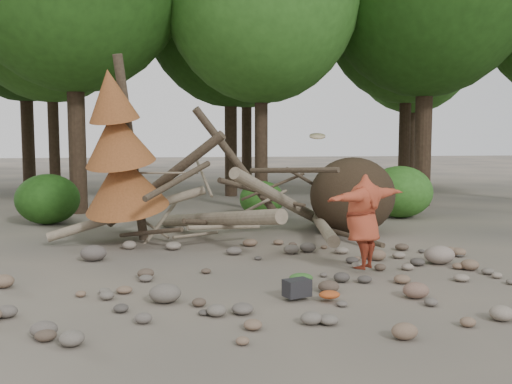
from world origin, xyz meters
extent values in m
plane|color=#514C44|center=(0.00, 0.00, 0.00)|extent=(120.00, 120.00, 0.00)
ellipsoid|color=#332619|center=(2.60, 4.30, 0.99)|extent=(2.20, 1.87, 1.98)
cylinder|color=gray|center=(-1.00, 3.70, 0.55)|extent=(2.61, 5.11, 1.08)
cylinder|color=gray|center=(0.80, 4.20, 0.90)|extent=(3.18, 3.71, 1.90)
cylinder|color=brown|center=(-2.20, 4.60, 1.40)|extent=(3.08, 1.91, 2.49)
cylinder|color=gray|center=(1.60, 3.50, 0.35)|extent=(1.13, 4.98, 0.43)
cylinder|color=brown|center=(-0.30, 4.80, 1.80)|extent=(2.39, 1.03, 2.89)
cylinder|color=gray|center=(-3.00, 4.00, 0.70)|extent=(3.71, 0.86, 1.20)
cylinder|color=#4C3F30|center=(-2.50, 3.50, 0.30)|extent=(1.52, 1.70, 0.49)
cylinder|color=gray|center=(0.20, 4.40, 0.80)|extent=(1.57, 0.85, 0.69)
cylinder|color=#4C3F30|center=(1.80, 4.90, 1.20)|extent=(1.92, 1.25, 1.10)
cylinder|color=gray|center=(-1.20, 4.20, 1.50)|extent=(0.37, 1.42, 0.85)
cylinder|color=#4C3F30|center=(2.20, 3.20, 0.15)|extent=(0.79, 2.54, 0.12)
cylinder|color=gray|center=(-0.80, 3.10, 0.45)|extent=(1.78, 1.11, 0.29)
cylinder|color=#4C3F30|center=(-2.90, 3.80, 2.20)|extent=(0.67, 1.13, 4.35)
cone|color=brown|center=(-3.06, 3.49, 1.50)|extent=(2.06, 2.13, 1.86)
cone|color=brown|center=(-3.16, 3.28, 2.50)|extent=(1.71, 1.78, 1.65)
cone|color=brown|center=(-3.26, 3.09, 3.40)|extent=(1.23, 1.30, 1.41)
cylinder|color=#38281C|center=(-5.00, 9.50, 4.48)|extent=(0.56, 0.56, 8.96)
cylinder|color=#38281C|center=(1.00, 9.20, 3.57)|extent=(0.44, 0.44, 7.14)
cylinder|color=#38281C|center=(7.00, 9.80, 4.72)|extent=(0.60, 0.60, 9.45)
cylinder|color=#38281C|center=(-6.50, 13.50, 3.78)|extent=(0.42, 0.42, 7.56)
cylinder|color=#38281C|center=(0.50, 14.20, 4.27)|extent=(0.52, 0.52, 8.54)
cylinder|color=#38281C|center=(8.00, 13.80, 4.06)|extent=(0.50, 0.50, 8.12)
cylinder|color=#38281C|center=(-9.00, 20.00, 4.83)|extent=(0.62, 0.62, 9.66)
cylinder|color=#38281C|center=(2.00, 20.50, 4.38)|extent=(0.54, 0.54, 8.75)
ellipsoid|color=#357424|center=(2.00, 20.50, 9.00)|extent=(8.00, 8.00, 10.00)
cylinder|color=#38281C|center=(11.00, 20.00, 3.92)|extent=(0.46, 0.46, 7.84)
ellipsoid|color=#2B621C|center=(11.00, 20.00, 8.06)|extent=(7.17, 7.17, 8.60)
ellipsoid|color=#204D14|center=(-5.50, 7.20, 0.72)|extent=(1.80, 1.80, 1.44)
ellipsoid|color=#2B621C|center=(0.80, 7.80, 0.56)|extent=(1.40, 1.40, 1.12)
ellipsoid|color=#357424|center=(5.00, 7.00, 0.80)|extent=(2.00, 2.00, 1.60)
imported|color=#A13C24|center=(1.48, 0.24, 0.95)|extent=(2.10, 1.69, 1.74)
cylinder|color=#988760|center=(0.53, -0.03, 2.51)|extent=(0.35, 0.34, 0.14)
cube|color=black|center=(-0.10, -1.32, 0.13)|extent=(0.46, 0.38, 0.26)
ellipsoid|color=#336327|center=(0.16, -0.47, 0.08)|extent=(0.41, 0.34, 0.15)
ellipsoid|color=#A2441B|center=(0.37, -1.48, 0.06)|extent=(0.33, 0.27, 0.12)
ellipsoid|color=#655D54|center=(-2.11, -1.16, 0.14)|extent=(0.48, 0.43, 0.29)
ellipsoid|color=#7D5D4E|center=(1.75, -1.49, 0.12)|extent=(0.41, 0.37, 0.25)
ellipsoid|color=gray|center=(3.22, 0.71, 0.18)|extent=(0.60, 0.54, 0.36)
ellipsoid|color=#5A524C|center=(-3.57, 2.00, 0.16)|extent=(0.53, 0.47, 0.32)
camera|label=1|loc=(-1.98, -9.69, 2.51)|focal=40.00mm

